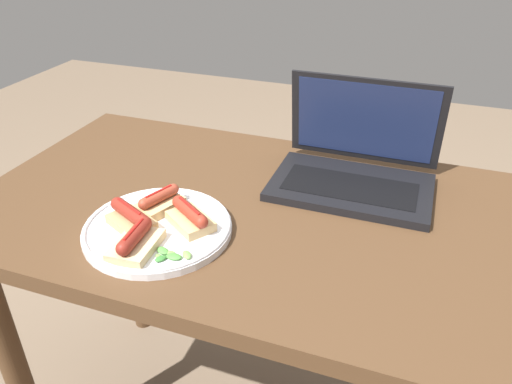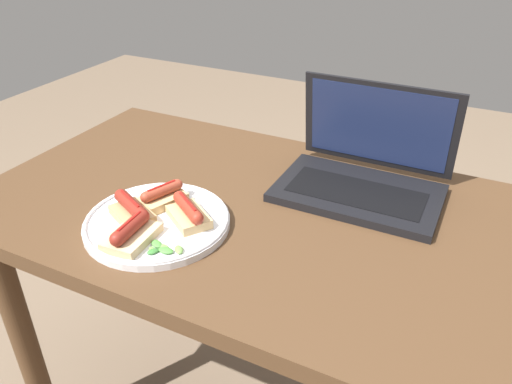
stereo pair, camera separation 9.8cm
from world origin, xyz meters
name	(u,v)px [view 1 (the left image)]	position (x,y,z in m)	size (l,w,h in m)	color
desk	(285,254)	(0.00, 0.00, 0.65)	(1.34, 0.69, 0.76)	#4C331E
laptop	(355,167)	(0.11, 0.17, 0.80)	(0.35, 0.25, 0.22)	black
plate	(158,228)	(-0.21, -0.15, 0.77)	(0.29, 0.29, 0.02)	silver
sausage_toast_left	(135,241)	(-0.21, -0.23, 0.79)	(0.08, 0.11, 0.05)	#D6B784
sausage_toast_middle	(190,217)	(-0.15, -0.13, 0.79)	(0.11, 0.10, 0.05)	tan
sausage_toast_right	(131,217)	(-0.26, -0.17, 0.79)	(0.11, 0.09, 0.05)	tan
sausage_toast_extra	(160,202)	(-0.24, -0.10, 0.79)	(0.09, 0.11, 0.04)	tan
salad_pile	(171,255)	(-0.14, -0.23, 0.78)	(0.08, 0.05, 0.01)	#387A33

